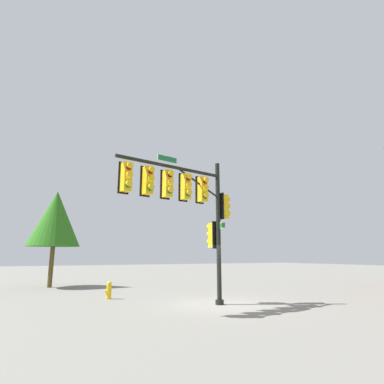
{
  "coord_description": "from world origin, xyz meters",
  "views": [
    {
      "loc": [
        7.33,
        11.79,
        2.05
      ],
      "look_at": [
        1.08,
        -0.49,
        4.9
      ],
      "focal_mm": 28.82,
      "sensor_mm": 36.0,
      "label": 1
    }
  ],
  "objects": [
    {
      "name": "tree_near",
      "position": [
        6.13,
        -11.27,
        4.55
      ],
      "size": [
        3.42,
        3.42,
        6.47
      ],
      "color": "brown",
      "rests_on": "ground_plane"
    },
    {
      "name": "ground_plane",
      "position": [
        0.0,
        0.0,
        0.0
      ],
      "size": [
        120.0,
        120.0,
        0.0
      ],
      "primitive_type": "plane",
      "color": "slate"
    },
    {
      "name": "fire_hydrant",
      "position": [
        3.85,
        -3.92,
        0.41
      ],
      "size": [
        0.33,
        0.24,
        0.83
      ],
      "color": "gold",
      "rests_on": "ground_plane"
    },
    {
      "name": "signal_pole_assembly",
      "position": [
        1.61,
        0.26,
        4.36
      ],
      "size": [
        5.63,
        1.84,
        6.26
      ],
      "color": "black",
      "rests_on": "ground_plane"
    }
  ]
}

